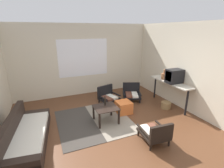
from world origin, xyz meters
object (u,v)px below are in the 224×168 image
(ottoman_orange, at_px, (124,107))
(crt_television, at_px, (174,76))
(coffee_table, at_px, (106,110))
(armchair_corner, at_px, (131,93))
(wicker_basket, at_px, (166,105))
(console_shelf, at_px, (170,84))
(couch, at_px, (25,136))
(armchair_striped_foreground, at_px, (155,133))
(armchair_by_window, at_px, (108,95))
(glass_bottle, at_px, (105,101))
(clay_vase, at_px, (164,76))

(ottoman_orange, distance_m, crt_television, 1.88)
(coffee_table, distance_m, crt_television, 2.45)
(armchair_corner, height_order, wicker_basket, armchair_corner)
(crt_television, bearing_deg, ottoman_orange, 171.07)
(console_shelf, bearing_deg, couch, -175.29)
(couch, relative_size, armchair_striped_foreground, 3.17)
(coffee_table, height_order, ottoman_orange, coffee_table)
(armchair_corner, xyz_separation_m, ottoman_orange, (-0.74, -0.83, -0.08))
(armchair_by_window, bearing_deg, armchair_corner, -7.17)
(glass_bottle, bearing_deg, armchair_corner, 34.49)
(armchair_striped_foreground, relative_size, ottoman_orange, 1.56)
(coffee_table, relative_size, armchair_striped_foreground, 0.92)
(coffee_table, bearing_deg, console_shelf, 4.44)
(ottoman_orange, bearing_deg, armchair_striped_foreground, -90.25)
(console_shelf, distance_m, crt_television, 0.35)
(wicker_basket, bearing_deg, armchair_striped_foreground, -137.23)
(armchair_corner, bearing_deg, ottoman_orange, -131.66)
(wicker_basket, bearing_deg, couch, -177.27)
(ottoman_orange, height_order, wicker_basket, ottoman_orange)
(coffee_table, height_order, glass_bottle, glass_bottle)
(console_shelf, bearing_deg, armchair_by_window, 149.88)
(crt_television, height_order, glass_bottle, crt_television)
(armchair_corner, distance_m, wicker_basket, 1.30)
(coffee_table, height_order, armchair_striped_foreground, armchair_striped_foreground)
(armchair_striped_foreground, bearing_deg, glass_bottle, 114.38)
(ottoman_orange, bearing_deg, clay_vase, 6.97)
(armchair_striped_foreground, xyz_separation_m, glass_bottle, (-0.66, 1.45, 0.29))
(armchair_corner, bearing_deg, crt_television, -50.19)
(console_shelf, xyz_separation_m, clay_vase, (0.00, 0.31, 0.22))
(clay_vase, bearing_deg, console_shelf, -90.00)
(armchair_corner, relative_size, crt_television, 1.63)
(armchair_by_window, relative_size, wicker_basket, 2.41)
(armchair_by_window, relative_size, armchair_striped_foreground, 1.11)
(coffee_table, relative_size, crt_television, 1.27)
(armchair_corner, bearing_deg, coffee_table, -142.19)
(coffee_table, distance_m, glass_bottle, 0.25)
(armchair_corner, height_order, clay_vase, clay_vase)
(coffee_table, distance_m, wicker_basket, 2.14)
(clay_vase, distance_m, glass_bottle, 2.37)
(armchair_striped_foreground, bearing_deg, coffee_table, 118.23)
(crt_television, xyz_separation_m, glass_bottle, (-2.31, 0.12, -0.52))
(console_shelf, xyz_separation_m, wicker_basket, (-0.23, -0.16, -0.65))
(armchair_by_window, height_order, armchair_corner, armchair_corner)
(coffee_table, relative_size, console_shelf, 0.38)
(couch, bearing_deg, armchair_by_window, 28.93)
(armchair_by_window, distance_m, console_shelf, 2.15)
(console_shelf, bearing_deg, armchair_corner, 134.16)
(armchair_corner, bearing_deg, wicker_basket, -58.13)
(coffee_table, xyz_separation_m, wicker_basket, (2.12, 0.02, -0.26))
(clay_vase, bearing_deg, coffee_table, -168.19)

